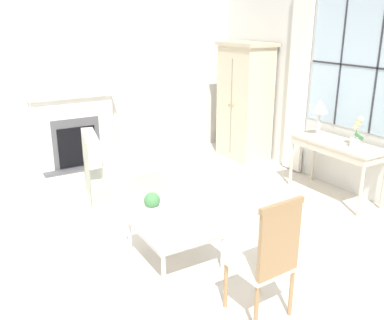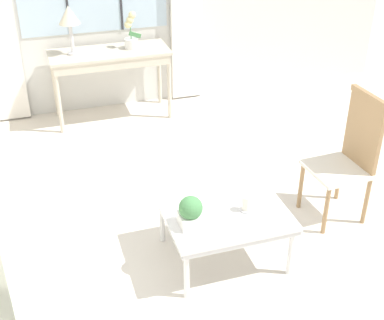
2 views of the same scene
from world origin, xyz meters
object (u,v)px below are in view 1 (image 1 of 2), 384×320
(fireplace, at_px, (74,127))
(console_table, at_px, (337,148))
(potted_plant_small, at_px, (152,203))
(armchair_upholstered, at_px, (119,176))
(side_chair_wooden, at_px, (270,255))
(pillar_candle, at_px, (176,224))
(potted_orchid, at_px, (357,135))
(coffee_table, at_px, (174,226))
(table_lamp, at_px, (320,108))
(armoire, at_px, (245,102))

(fireplace, distance_m, console_table, 4.02)
(potted_plant_small, bearing_deg, armchair_upholstered, 171.47)
(fireplace, xyz_separation_m, side_chair_wooden, (4.47, 0.26, -0.10))
(potted_plant_small, bearing_deg, pillar_candle, 5.95)
(potted_orchid, relative_size, potted_plant_small, 1.74)
(fireplace, relative_size, coffee_table, 2.32)
(table_lamp, relative_size, potted_orchid, 1.29)
(table_lamp, bearing_deg, armoire, -179.56)
(console_table, relative_size, potted_orchid, 3.24)
(armoire, height_order, side_chair_wooden, armoire)
(side_chair_wooden, bearing_deg, fireplace, -176.63)
(potted_orchid, relative_size, armchair_upholstered, 0.37)
(armoire, relative_size, table_lamp, 3.83)
(potted_plant_small, bearing_deg, side_chair_wooden, 12.92)
(armoire, distance_m, table_lamp, 1.68)
(armoire, height_order, potted_orchid, armoire)
(console_table, xyz_separation_m, potted_plant_small, (0.05, -2.77, -0.15))
(table_lamp, relative_size, armchair_upholstered, 0.48)
(fireplace, height_order, pillar_candle, fireplace)
(side_chair_wooden, bearing_deg, potted_orchid, 116.72)
(potted_orchid, xyz_separation_m, potted_plant_small, (-0.20, -2.79, -0.39))
(fireplace, bearing_deg, pillar_candle, -0.36)
(potted_orchid, distance_m, armchair_upholstered, 3.17)
(table_lamp, relative_size, side_chair_wooden, 0.48)
(console_table, xyz_separation_m, pillar_candle, (0.48, -2.72, -0.21))
(armchair_upholstered, height_order, side_chair_wooden, side_chair_wooden)
(potted_orchid, bearing_deg, potted_plant_small, -94.14)
(armoire, xyz_separation_m, side_chair_wooden, (3.55, -2.43, -0.40))
(coffee_table, bearing_deg, pillar_candle, -21.50)
(console_table, bearing_deg, potted_orchid, 5.03)
(pillar_candle, bearing_deg, table_lamp, 107.58)
(console_table, height_order, potted_plant_small, console_table)
(fireplace, bearing_deg, coffee_table, 0.59)
(fireplace, relative_size, side_chair_wooden, 1.89)
(fireplace, relative_size, armoire, 1.03)
(potted_plant_small, bearing_deg, fireplace, 178.74)
(console_table, xyz_separation_m, table_lamp, (-0.38, 0.01, 0.48))
(pillar_candle, bearing_deg, coffee_table, 158.50)
(armoire, relative_size, pillar_candle, 14.87)
(armchair_upholstered, distance_m, potted_plant_small, 1.60)
(console_table, height_order, potted_orchid, potted_orchid)
(coffee_table, relative_size, pillar_candle, 6.61)
(armchair_upholstered, relative_size, coffee_table, 1.23)
(fireplace, height_order, potted_orchid, fireplace)
(armoire, xyz_separation_m, potted_orchid, (2.31, 0.03, -0.05))
(armoire, height_order, coffee_table, armoire)
(fireplace, height_order, console_table, fireplace)
(potted_orchid, relative_size, pillar_candle, 3.01)
(pillar_candle, bearing_deg, armoire, 133.03)
(table_lamp, relative_size, coffee_table, 0.59)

